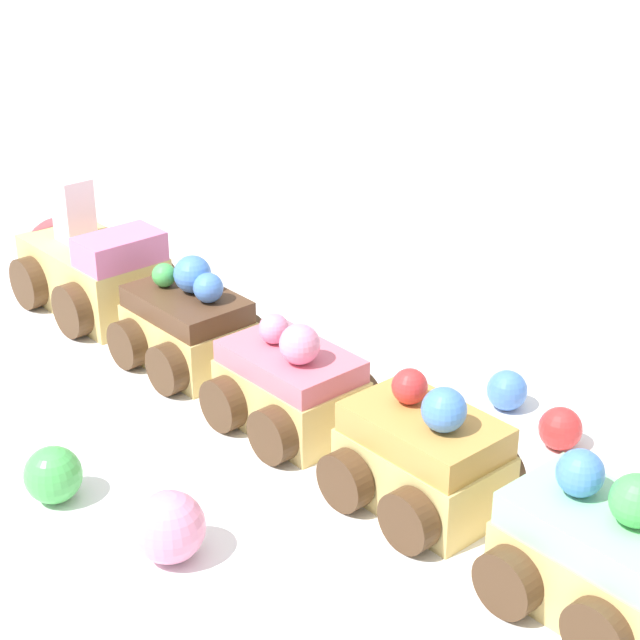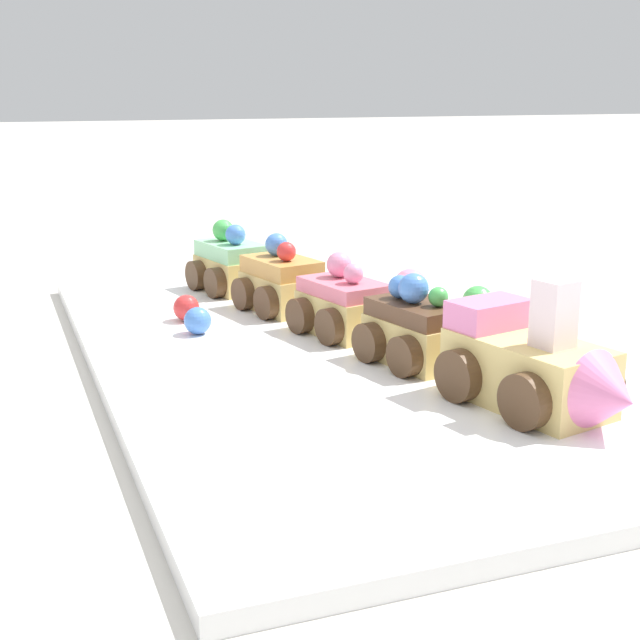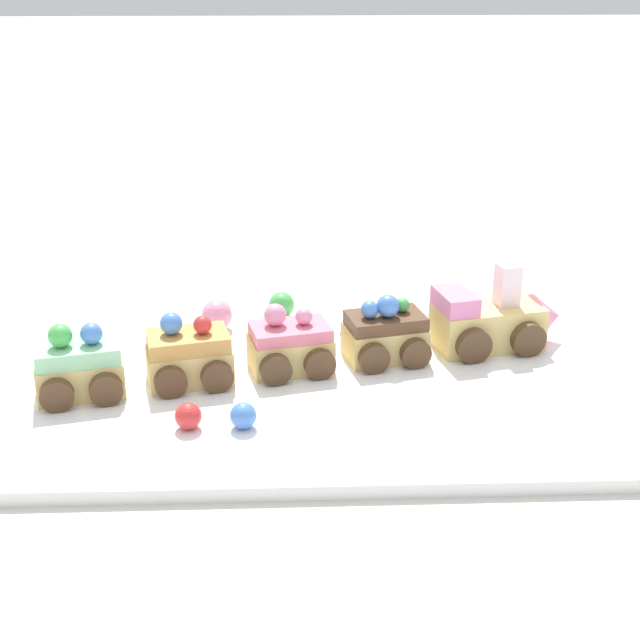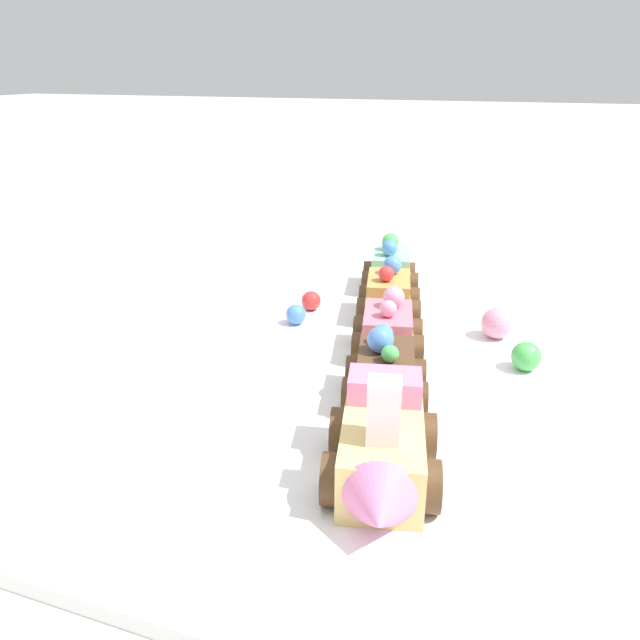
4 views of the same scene
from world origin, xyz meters
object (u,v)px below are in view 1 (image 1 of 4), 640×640
Objects in this scene: cake_train_locomotive at (86,267)px; cake_car_chocolate at (188,327)px; gumball_green at (53,475)px; gumball_blue at (507,390)px; cake_car_strawberry at (291,388)px; cake_car_caramel at (422,460)px; cake_car_mint at (596,557)px; gumball_pink at (169,527)px; gumball_red at (560,429)px.

cake_train_locomotive reaches higher than cake_car_chocolate.
cake_train_locomotive is 5.06× the size of gumball_green.
gumball_blue is at bearing -97.42° from gumball_green.
cake_car_caramel is at bearing -179.96° from cake_car_strawberry.
gumball_pink is (0.11, 0.14, -0.01)m from cake_car_mint.
cake_car_strawberry reaches higher than gumball_red.
gumball_green is (0.03, 0.24, 0.00)m from gumball_blue.
cake_train_locomotive is 0.29m from gumball_blue.
gumball_blue is (-0.04, -0.11, -0.01)m from cake_car_strawberry.
gumball_blue is 0.99× the size of gumball_red.
cake_car_strawberry is at bearing -52.17° from gumball_pink.
cake_car_mint reaches higher than cake_car_chocolate.
gumball_pink reaches higher than gumball_blue.
cake_car_strawberry is 1.00× the size of cake_car_mint.
gumball_red is at bearing -46.66° from cake_car_mint.
cake_car_chocolate is 0.19m from cake_car_caramel.
cake_car_chocolate is 0.15m from gumball_green.
gumball_blue is at bearing -72.72° from cake_car_caramel.
cake_car_strawberry is 0.09m from cake_car_caramel.
gumball_blue and gumball_red have the same top height.
gumball_pink reaches higher than gumball_red.
gumball_pink is at bearing 156.93° from cake_train_locomotive.
cake_train_locomotive is at bearing 32.96° from gumball_blue.
gumball_pink is 1.17× the size of gumball_green.
gumball_green is at bearing 119.59° from cake_car_chocolate.
gumball_red is at bearing -164.38° from cake_train_locomotive.
cake_car_chocolate is 3.04× the size of gumball_green.
cake_car_caramel is 2.61× the size of gumball_pink.
cake_train_locomotive reaches higher than gumball_blue.
gumball_red is 0.70× the size of gumball_pink.
gumball_blue is at bearing -147.73° from cake_car_chocolate.
cake_car_mint is (-0.18, -0.04, 0.00)m from cake_car_strawberry.
gumball_blue is at bearing -80.29° from gumball_pink.
cake_car_strawberry is 0.14m from gumball_red.
cake_car_mint is at bearing -128.41° from gumball_pink.
cake_car_strawberry is 1.00× the size of cake_car_caramel.
cake_car_mint is at bearing 179.96° from cake_car_chocolate.
cake_car_chocolate is 1.00× the size of cake_car_caramel.
gumball_red is 0.21m from gumball_pink.
gumball_pink is (-0.28, 0.05, -0.01)m from cake_train_locomotive.
cake_train_locomotive is 1.66× the size of cake_car_strawberry.
gumball_red is (-0.29, -0.16, -0.01)m from cake_train_locomotive.
cake_car_caramel is at bearing 120.24° from gumball_blue.
cake_car_mint reaches higher than gumball_green.
gumball_red is 0.82× the size of gumball_green.
cake_train_locomotive is 1.66× the size of cake_car_caramel.
cake_car_chocolate is 3.73× the size of gumball_red.
cake_car_strawberry is at bearing 0.10° from cake_car_mint.
cake_car_chocolate is at bearing -179.85° from cake_train_locomotive.
cake_car_mint reaches higher than gumball_pink.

